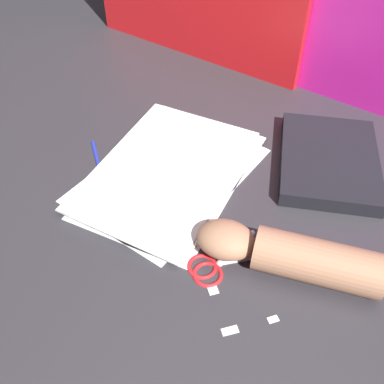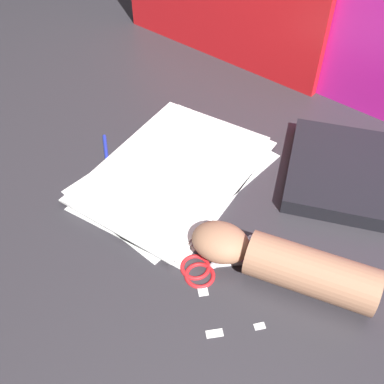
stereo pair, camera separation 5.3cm
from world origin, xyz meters
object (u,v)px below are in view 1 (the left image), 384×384
(book_closed, at_px, (329,161))
(hand_forearm, at_px, (291,255))
(paper_stack, at_px, (169,172))
(scissors, at_px, (216,264))

(book_closed, xyz_separation_m, hand_forearm, (0.02, -0.27, 0.02))
(paper_stack, distance_m, hand_forearm, 0.29)
(paper_stack, xyz_separation_m, book_closed, (0.26, 0.18, 0.01))
(scissors, relative_size, hand_forearm, 0.49)
(paper_stack, relative_size, scissors, 2.63)
(book_closed, bearing_deg, scissors, -103.61)
(book_closed, bearing_deg, paper_stack, -144.66)
(book_closed, relative_size, hand_forearm, 1.00)
(paper_stack, relative_size, hand_forearm, 1.29)
(hand_forearm, bearing_deg, book_closed, 95.20)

